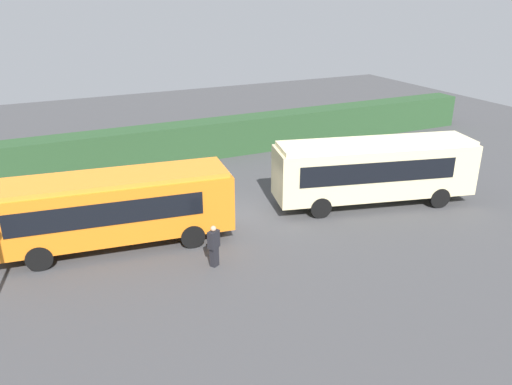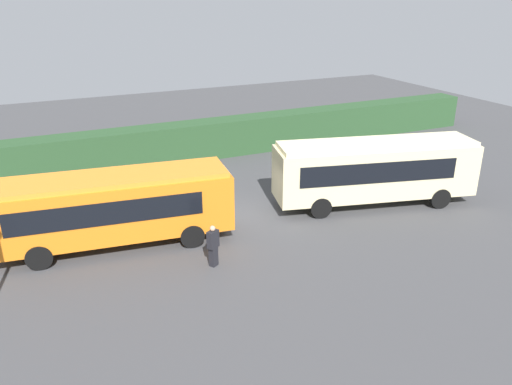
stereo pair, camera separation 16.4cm
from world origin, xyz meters
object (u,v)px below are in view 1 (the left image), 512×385
Objects in this scene: traffic_cone at (403,148)px; bus_cream at (375,168)px; person_left at (214,245)px; bus_orange at (114,206)px; person_center at (390,172)px.

bus_cream is at bearing -139.93° from traffic_cone.
person_left is at bearing -151.73° from bus_cream.
bus_orange is 16.25× the size of traffic_cone.
person_center is (14.38, 0.35, -0.86)m from bus_orange.
traffic_cone is at bearing 86.27° from person_left.
traffic_cone is (4.88, 4.58, -0.61)m from person_center.
person_left is at bearing -3.05° from person_center.
bus_cream is 9.57m from person_left.
person_center is at bearing -136.83° from traffic_cone.
bus_cream is 2.68m from person_center.
bus_orange is at bearing -165.65° from traffic_cone.
person_left is (-9.24, -2.32, -0.96)m from bus_cream.
person_center is 6.72m from traffic_cone.
bus_orange is 0.98× the size of bus_cream.
bus_orange is 14.41m from person_center.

